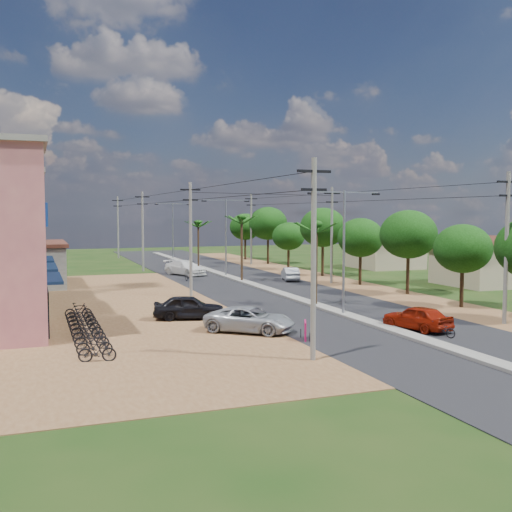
% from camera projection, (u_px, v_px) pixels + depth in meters
% --- Properties ---
extents(ground, '(160.00, 160.00, 0.00)m').
position_uv_depth(ground, '(343.00, 315.00, 38.47)').
color(ground, black).
rests_on(ground, ground).
extents(road, '(12.00, 110.00, 0.04)m').
position_uv_depth(road, '(260.00, 288.00, 52.49)').
color(road, black).
rests_on(road, ground).
extents(median, '(1.00, 90.00, 0.18)m').
position_uv_depth(median, '(249.00, 283.00, 55.29)').
color(median, '#605E56').
rests_on(median, ground).
extents(dirt_lot_west, '(18.00, 46.00, 0.04)m').
position_uv_depth(dirt_lot_west, '(91.00, 310.00, 40.73)').
color(dirt_lot_west, brown).
rests_on(dirt_lot_west, ground).
extents(dirt_shoulder_east, '(5.00, 90.00, 0.03)m').
position_uv_depth(dirt_shoulder_east, '(346.00, 284.00, 55.45)').
color(dirt_shoulder_east, brown).
rests_on(dirt_shoulder_east, ground).
extents(low_shed, '(10.40, 10.40, 3.95)m').
position_uv_depth(low_shed, '(5.00, 265.00, 53.46)').
color(low_shed, '#605E56').
rests_on(low_shed, ground).
extents(house_east_near, '(7.60, 7.50, 4.60)m').
position_uv_depth(house_east_near, '(484.00, 259.00, 54.60)').
color(house_east_near, tan).
rests_on(house_east_near, ground).
extents(house_east_far, '(7.60, 7.50, 4.60)m').
position_uv_depth(house_east_far, '(385.00, 248.00, 71.78)').
color(house_east_far, tan).
rests_on(house_east_far, ground).
extents(tree_east_b, '(4.00, 4.00, 5.83)m').
position_uv_depth(tree_east_b, '(463.00, 249.00, 41.41)').
color(tree_east_b, black).
rests_on(tree_east_b, ground).
extents(tree_east_c, '(4.60, 4.60, 6.83)m').
position_uv_depth(tree_east_c, '(408.00, 234.00, 48.04)').
color(tree_east_c, black).
rests_on(tree_east_c, ground).
extents(tree_east_d, '(4.20, 4.20, 6.13)m').
position_uv_depth(tree_east_d, '(361.00, 238.00, 54.52)').
color(tree_east_d, black).
rests_on(tree_east_d, ground).
extents(tree_east_e, '(4.80, 4.80, 7.14)m').
position_uv_depth(tree_east_e, '(323.00, 227.00, 62.01)').
color(tree_east_e, black).
rests_on(tree_east_e, ground).
extents(tree_east_f, '(3.80, 3.80, 5.52)m').
position_uv_depth(tree_east_f, '(288.00, 236.00, 69.44)').
color(tree_east_f, black).
rests_on(tree_east_f, ground).
extents(tree_east_g, '(5.00, 5.00, 7.38)m').
position_uv_depth(tree_east_g, '(268.00, 224.00, 77.03)').
color(tree_east_g, black).
rests_on(tree_east_g, ground).
extents(tree_east_h, '(4.40, 4.40, 6.52)m').
position_uv_depth(tree_east_h, '(245.00, 227.00, 84.45)').
color(tree_east_h, black).
rests_on(tree_east_h, ground).
extents(palm_median_near, '(2.00, 2.00, 6.15)m').
position_uv_depth(palm_median_near, '(316.00, 228.00, 41.81)').
color(palm_median_near, black).
rests_on(palm_median_near, ground).
extents(palm_median_mid, '(2.00, 2.00, 6.55)m').
position_uv_depth(palm_median_mid, '(242.00, 220.00, 56.75)').
color(palm_median_mid, black).
rests_on(palm_median_mid, ground).
extents(palm_median_far, '(2.00, 2.00, 5.85)m').
position_uv_depth(palm_median_far, '(198.00, 224.00, 71.75)').
color(palm_median_far, black).
rests_on(palm_median_far, ground).
extents(streetlight_near, '(5.10, 0.18, 8.00)m').
position_uv_depth(streetlight_near, '(344.00, 241.00, 38.13)').
color(streetlight_near, gray).
rests_on(streetlight_near, ground).
extents(streetlight_mid, '(5.10, 0.18, 8.00)m').
position_uv_depth(streetlight_mid, '(226.00, 231.00, 61.50)').
color(streetlight_mid, gray).
rests_on(streetlight_mid, ground).
extents(streetlight_far, '(5.10, 0.18, 8.00)m').
position_uv_depth(streetlight_far, '(173.00, 226.00, 84.87)').
color(streetlight_far, gray).
rests_on(streetlight_far, ground).
extents(utility_pole_w_a, '(1.60, 0.24, 9.00)m').
position_uv_depth(utility_pole_w_a, '(314.00, 254.00, 26.35)').
color(utility_pole_w_a, '#605E56').
rests_on(utility_pole_w_a, ground).
extents(utility_pole_w_b, '(1.60, 0.24, 9.00)m').
position_uv_depth(utility_pole_w_b, '(191.00, 236.00, 46.91)').
color(utility_pole_w_b, '#605E56').
rests_on(utility_pole_w_b, ground).
extents(utility_pole_w_c, '(1.60, 0.24, 9.00)m').
position_uv_depth(utility_pole_w_c, '(143.00, 229.00, 67.48)').
color(utility_pole_w_c, '#605E56').
rests_on(utility_pole_w_c, ground).
extents(utility_pole_w_d, '(1.60, 0.24, 9.00)m').
position_uv_depth(utility_pole_w_d, '(118.00, 226.00, 87.11)').
color(utility_pole_w_d, '#605E56').
rests_on(utility_pole_w_d, ground).
extents(utility_pole_e_a, '(1.60, 0.24, 9.00)m').
position_uv_depth(utility_pole_e_a, '(507.00, 244.00, 35.13)').
color(utility_pole_e_a, '#605E56').
rests_on(utility_pole_e_a, ground).
extents(utility_pole_e_b, '(1.60, 0.24, 9.00)m').
position_uv_depth(utility_pole_e_b, '(332.00, 233.00, 55.70)').
color(utility_pole_e_b, '#605E56').
rests_on(utility_pole_e_b, ground).
extents(utility_pole_e_c, '(1.60, 0.24, 9.00)m').
position_uv_depth(utility_pole_e_c, '(251.00, 227.00, 76.26)').
color(utility_pole_e_c, '#605E56').
rests_on(utility_pole_e_c, ground).
extents(car_red_near, '(2.71, 4.38, 1.39)m').
position_uv_depth(car_red_near, '(417.00, 318.00, 33.51)').
color(car_red_near, maroon).
rests_on(car_red_near, ground).
extents(car_silver_mid, '(2.30, 4.09, 1.27)m').
position_uv_depth(car_silver_mid, '(290.00, 274.00, 58.16)').
color(car_silver_mid, '#9DA1A5').
rests_on(car_silver_mid, ground).
extents(car_white_far, '(4.16, 5.70, 1.53)m').
position_uv_depth(car_white_far, '(185.00, 268.00, 63.16)').
color(car_white_far, silver).
rests_on(car_white_far, ground).
extents(car_parked_silver, '(5.29, 4.93, 1.38)m').
position_uv_depth(car_parked_silver, '(250.00, 320.00, 32.94)').
color(car_parked_silver, '#9DA1A5').
rests_on(car_parked_silver, ground).
extents(car_parked_dark, '(4.66, 2.78, 1.48)m').
position_uv_depth(car_parked_dark, '(189.00, 308.00, 36.96)').
color(car_parked_dark, black).
rests_on(car_parked_dark, ground).
extents(moto_rider_east, '(1.12, 1.66, 0.82)m').
position_uv_depth(moto_rider_east, '(442.00, 330.00, 31.62)').
color(moto_rider_east, black).
rests_on(moto_rider_east, ground).
extents(moto_rider_west_a, '(0.88, 1.68, 0.84)m').
position_uv_depth(moto_rider_west_a, '(189.00, 278.00, 57.21)').
color(moto_rider_west_a, black).
rests_on(moto_rider_west_a, ground).
extents(moto_rider_west_b, '(0.63, 1.70, 1.00)m').
position_uv_depth(moto_rider_west_b, '(192.00, 265.00, 70.23)').
color(moto_rider_west_b, black).
rests_on(moto_rider_west_b, ground).
extents(roadside_sign, '(0.56, 1.14, 1.00)m').
position_uv_depth(roadside_sign, '(305.00, 331.00, 30.91)').
color(roadside_sign, '#A00E46').
rests_on(roadside_sign, ground).
extents(parked_scooter_row, '(1.72, 12.46, 1.00)m').
position_uv_depth(parked_scooter_row, '(86.00, 327.00, 31.84)').
color(parked_scooter_row, black).
rests_on(parked_scooter_row, ground).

